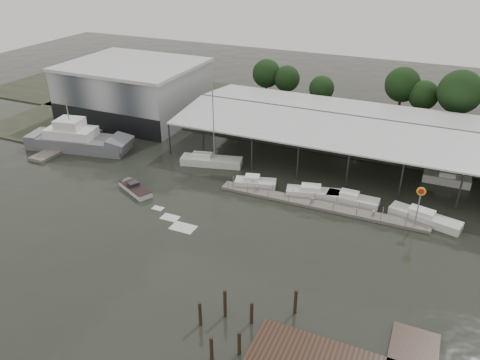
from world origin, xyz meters
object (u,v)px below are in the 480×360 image
at_px(grey_trawler, 79,140).
at_px(speedboat_underway, 133,187).
at_px(shell_fuel_sign, 420,199).
at_px(white_sailboat, 210,161).

xyz_separation_m(grey_trawler, speedboat_underway, (16.86, -8.37, -1.19)).
height_order(shell_fuel_sign, grey_trawler, grey_trawler).
bearing_deg(grey_trawler, white_sailboat, -2.70).
distance_m(shell_fuel_sign, grey_trawler, 54.26).
bearing_deg(grey_trawler, speedboat_underway, -37.53).
bearing_deg(white_sailboat, speedboat_underway, -131.83).
bearing_deg(shell_fuel_sign, grey_trawler, 177.66).
height_order(shell_fuel_sign, speedboat_underway, shell_fuel_sign).
xyz_separation_m(shell_fuel_sign, grey_trawler, (-54.17, 2.21, -2.35)).
distance_m(grey_trawler, white_sailboat, 23.31).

